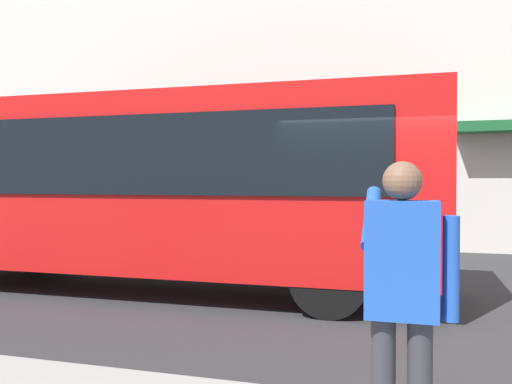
% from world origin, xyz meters
% --- Properties ---
extents(ground_plane, '(60.00, 60.00, 0.00)m').
position_xyz_m(ground_plane, '(0.00, 0.00, 0.00)').
color(ground_plane, '#2B2B2D').
extents(building_facade_far, '(28.00, 1.55, 12.00)m').
position_xyz_m(building_facade_far, '(-0.02, -6.80, 5.99)').
color(building_facade_far, beige).
rests_on(building_facade_far, ground_plane).
extents(red_bus, '(9.05, 2.54, 3.08)m').
position_xyz_m(red_bus, '(3.66, -0.34, 1.68)').
color(red_bus, red).
rests_on(red_bus, ground_plane).
extents(pedestrian_photographer, '(0.53, 0.52, 1.70)m').
position_xyz_m(pedestrian_photographer, '(-0.33, 4.39, 1.14)').
color(pedestrian_photographer, '#2D2D33').
rests_on(pedestrian_photographer, sidewalk_curb).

